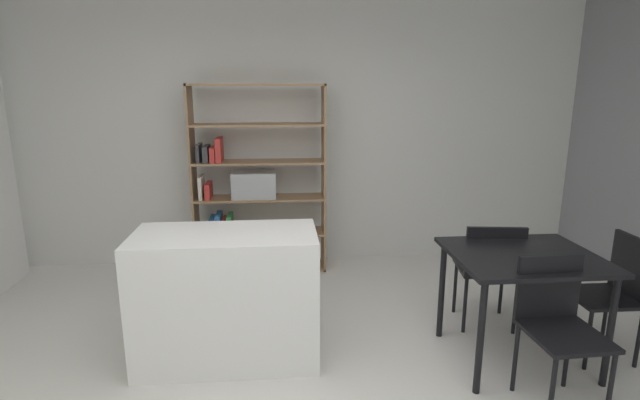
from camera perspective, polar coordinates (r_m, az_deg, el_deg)
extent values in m
cube|color=silver|center=(5.11, -4.80, 8.19)|extent=(6.55, 0.06, 2.83)
cube|color=white|center=(3.42, -10.99, -11.23)|extent=(1.23, 0.61, 0.92)
cube|color=#997551|center=(4.94, -14.84, 2.17)|extent=(0.02, 0.32, 1.90)
cube|color=#997551|center=(4.89, 0.43, 2.51)|extent=(0.02, 0.32, 1.90)
cube|color=#997551|center=(4.78, -7.58, 13.47)|extent=(1.33, 0.32, 0.02)
cube|color=#997551|center=(5.13, -6.94, -7.99)|extent=(1.33, 0.32, 0.02)
cube|color=#997551|center=(5.00, -7.06, -3.91)|extent=(1.28, 0.32, 0.02)
cube|color=#997551|center=(4.91, -7.18, 0.23)|extent=(1.28, 0.32, 0.02)
cube|color=#997551|center=(4.84, -7.31, 4.52)|extent=(1.28, 0.32, 0.02)
cube|color=#997551|center=(4.79, -7.44, 8.90)|extent=(1.28, 0.32, 0.02)
cube|color=#2D6BAD|center=(5.02, -12.68, -2.95)|extent=(0.05, 0.26, 0.17)
cube|color=#2D6BAD|center=(5.01, -11.96, -2.72)|extent=(0.05, 0.26, 0.21)
cube|color=red|center=(5.01, -11.33, -3.00)|extent=(0.03, 0.26, 0.16)
cube|color=#338E4C|center=(4.99, -10.68, -2.78)|extent=(0.05, 0.26, 0.19)
cube|color=silver|center=(4.94, -13.94, 1.51)|extent=(0.03, 0.26, 0.23)
cube|color=red|center=(4.93, -13.15, 1.13)|extent=(0.05, 0.26, 0.16)
cube|color=#38383D|center=(4.88, -14.21, 5.48)|extent=(0.03, 0.26, 0.18)
cube|color=#38383D|center=(4.87, -13.38, 5.41)|extent=(0.05, 0.26, 0.16)
cube|color=red|center=(4.86, -12.60, 5.36)|extent=(0.05, 0.26, 0.15)
cube|color=red|center=(4.85, -11.93, 5.90)|extent=(0.05, 0.26, 0.24)
cube|color=#B7BABC|center=(4.88, -7.87, 1.83)|extent=(0.44, 0.28, 0.26)
cube|color=black|center=(3.50, 23.13, -6.16)|extent=(0.96, 0.83, 0.03)
cylinder|color=black|center=(3.19, 18.60, -15.36)|extent=(0.04, 0.04, 0.75)
cylinder|color=black|center=(3.59, 31.32, -13.32)|extent=(0.04, 0.04, 0.75)
cylinder|color=black|center=(3.77, 14.32, -10.41)|extent=(0.04, 0.04, 0.75)
cylinder|color=black|center=(4.12, 25.55, -9.29)|extent=(0.04, 0.04, 0.75)
cube|color=black|center=(3.19, 27.20, -14.12)|extent=(0.43, 0.45, 0.03)
cube|color=black|center=(3.25, 25.58, -9.26)|extent=(0.41, 0.05, 0.40)
cylinder|color=black|center=(3.08, 25.92, -20.19)|extent=(0.03, 0.03, 0.46)
cylinder|color=black|center=(3.27, 31.33, -18.79)|extent=(0.03, 0.03, 0.46)
cylinder|color=black|center=(3.35, 22.29, -16.96)|extent=(0.03, 0.03, 0.46)
cylinder|color=black|center=(3.53, 27.42, -15.92)|extent=(0.03, 0.03, 0.46)
cube|color=black|center=(4.04, 19.23, -7.69)|extent=(0.49, 0.46, 0.03)
cube|color=black|center=(3.81, 20.22, -5.82)|extent=(0.44, 0.09, 0.38)
cylinder|color=black|center=(4.34, 20.82, -9.79)|extent=(0.03, 0.03, 0.46)
cylinder|color=black|center=(4.24, 15.83, -9.96)|extent=(0.03, 0.03, 0.46)
cylinder|color=black|center=(4.04, 22.28, -11.65)|extent=(0.03, 0.03, 0.46)
cylinder|color=black|center=(3.93, 16.91, -11.91)|extent=(0.03, 0.03, 0.46)
cube|color=black|center=(3.92, 30.57, -9.91)|extent=(0.43, 0.41, 0.03)
cube|color=black|center=(3.96, 33.28, -6.64)|extent=(0.04, 0.41, 0.42)
cylinder|color=black|center=(4.05, 26.64, -12.27)|extent=(0.03, 0.03, 0.43)
cylinder|color=black|center=(3.79, 29.34, -14.37)|extent=(0.03, 0.03, 0.43)
cylinder|color=black|center=(4.23, 30.91, -11.64)|extent=(0.03, 0.03, 0.43)
cylinder|color=black|center=(3.99, 33.78, -13.55)|extent=(0.03, 0.03, 0.43)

